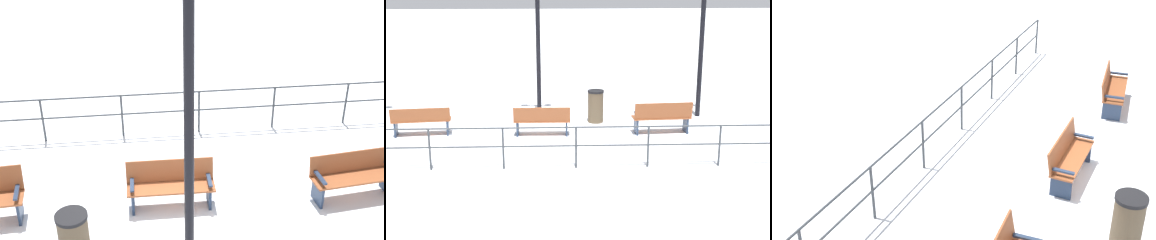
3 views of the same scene
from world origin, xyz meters
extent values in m
plane|color=white|center=(0.00, 0.00, 0.00)|extent=(80.00, 80.00, 0.00)
cube|color=#23334C|center=(-0.12, -2.67, 0.23)|extent=(0.43, 0.08, 0.46)
cube|color=#23334C|center=(-0.10, -2.67, 0.58)|extent=(0.44, 0.10, 0.04)
cube|color=brown|center=(-0.14, 0.00, 0.43)|extent=(0.45, 1.59, 0.04)
cube|color=brown|center=(-0.35, 0.00, 0.66)|extent=(0.13, 1.58, 0.42)
cube|color=#23334C|center=(-0.15, -0.69, 0.21)|extent=(0.39, 0.06, 0.43)
cube|color=#23334C|center=(-0.13, 0.69, 0.21)|extent=(0.39, 0.06, 0.43)
cube|color=#23334C|center=(-0.13, -0.69, 0.55)|extent=(0.39, 0.08, 0.04)
cube|color=#23334C|center=(-0.11, 0.69, 0.55)|extent=(0.39, 0.08, 0.04)
cube|color=brown|center=(-0.01, 3.39, 0.45)|extent=(0.64, 1.67, 0.04)
cube|color=brown|center=(-0.25, 3.37, 0.65)|extent=(0.28, 1.63, 0.38)
cube|color=#23334C|center=(0.06, 2.68, 0.22)|extent=(0.42, 0.09, 0.45)
cube|color=#23334C|center=(0.08, 2.69, 0.57)|extent=(0.42, 0.11, 0.04)
cylinder|color=black|center=(1.69, 0.12, 2.55)|extent=(0.14, 0.14, 5.10)
cylinder|color=#383D42|center=(-2.80, -2.58, 0.51)|extent=(0.05, 0.05, 1.01)
cylinder|color=#383D42|center=(-2.80, -0.86, 0.51)|extent=(0.05, 0.05, 1.01)
cylinder|color=#383D42|center=(-2.80, 0.86, 0.51)|extent=(0.05, 0.05, 1.01)
cylinder|color=#383D42|center=(-2.80, 2.58, 0.51)|extent=(0.05, 0.05, 1.01)
cylinder|color=#383D42|center=(-2.80, 4.31, 0.51)|extent=(0.05, 0.05, 1.01)
cylinder|color=#383D42|center=(-2.80, 0.00, 1.01)|extent=(0.04, 12.06, 0.04)
cylinder|color=#383D42|center=(-2.80, 0.00, 0.56)|extent=(0.04, 12.06, 0.04)
cylinder|color=black|center=(1.13, -1.60, 0.96)|extent=(0.50, 0.50, 0.06)
camera|label=1|loc=(7.36, -0.53, 5.95)|focal=48.17mm
camera|label=2|loc=(-15.72, -0.39, 4.89)|focal=53.80mm
camera|label=3|loc=(1.64, -8.61, 5.71)|focal=50.92mm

